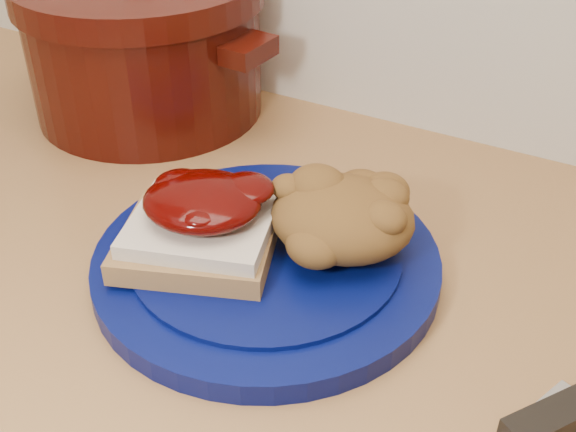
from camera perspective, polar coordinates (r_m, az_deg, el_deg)
The scene contains 5 objects.
plate at distance 0.62m, azimuth -1.70°, elevation -3.71°, with size 0.30×0.30×0.02m, color #040B45.
sandwich at distance 0.60m, azimuth -6.95°, elevation -0.54°, with size 0.16×0.15×0.06m.
stuffing_mound at distance 0.60m, azimuth 4.30°, elevation -0.15°, with size 0.12×0.10×0.06m, color brown.
dutch_oven at distance 0.87m, azimuth -11.25°, elevation 13.20°, with size 0.34×0.30×0.18m.
pepper_grinder at distance 0.93m, azimuth -14.76°, elevation 13.38°, with size 0.08×0.08×0.14m.
Camera 1 is at (0.22, 1.07, 1.30)m, focal length 45.00 mm.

